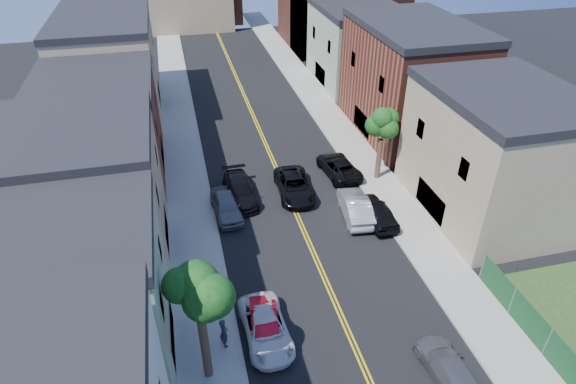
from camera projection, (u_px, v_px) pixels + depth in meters
sidewalk_left at (181, 145)px, 45.89m from camera, size 3.20×100.00×0.15m
sidewalk_right at (339, 127)px, 49.01m from camera, size 3.20×100.00×0.15m
curb_left at (199, 142)px, 46.23m from camera, size 0.30×100.00×0.15m
curb_right at (322, 129)px, 48.66m from camera, size 0.30×100.00×0.15m
bldg_left_palegrn at (68, 310)px, 22.90m from camera, size 9.00×8.00×8.50m
bldg_left_tan_near at (86, 201)px, 30.07m from camera, size 9.00×10.00×9.00m
bldg_left_brick at (101, 132)px, 39.28m from camera, size 9.00×12.00×8.00m
bldg_left_tan_far at (110, 67)px, 50.23m from camera, size 9.00×16.00×9.50m
bldg_right_tan at (494, 157)px, 34.80m from camera, size 9.00×12.00×9.00m
bldg_right_brick at (409, 83)px, 45.88m from camera, size 9.00×14.00×10.00m
bldg_right_palegrn at (357, 48)px, 57.66m from camera, size 9.00×12.00×8.50m
fence_right at (568, 366)px, 24.01m from camera, size 0.04×15.00×1.90m
tree_left_mid at (196, 281)px, 21.22m from camera, size 5.20×5.20×9.29m
tree_right_far at (384, 116)px, 37.78m from camera, size 4.40×4.40×8.03m
red_sedan at (265, 326)px, 26.63m from camera, size 1.92×4.36×1.39m
white_pickup at (266, 328)px, 26.50m from camera, size 2.54×5.22×1.43m
grey_car_left at (226, 206)px, 36.12m from camera, size 2.24×4.86×1.61m
black_car_left at (240, 190)px, 37.91m from camera, size 2.39×5.58×1.60m
grey_car_right at (448, 368)px, 24.39m from camera, size 2.04×4.70×1.35m
black_car_right at (376, 211)px, 35.51m from camera, size 2.11×4.94×1.67m
silver_car_right at (355, 207)px, 35.94m from camera, size 2.44×5.39×1.72m
dark_car_right_far at (338, 166)px, 41.11m from camera, size 3.01×5.61×1.50m
black_suv_lane at (294, 186)px, 38.48m from camera, size 2.88×5.79×1.57m
pedestrian_left at (224, 333)px, 25.76m from camera, size 0.60×0.77×1.89m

